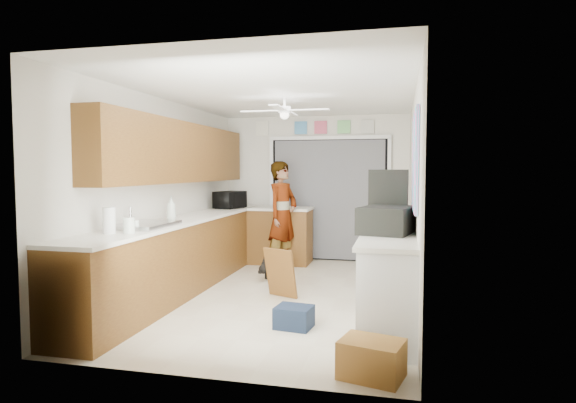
{
  "coord_description": "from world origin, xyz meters",
  "views": [
    {
      "loc": [
        1.43,
        -5.79,
        1.57
      ],
      "look_at": [
        0.0,
        0.4,
        1.15
      ],
      "focal_mm": 30.0,
      "sensor_mm": 36.0,
      "label": 1
    }
  ],
  "objects_px": {
    "soap_bottle": "(171,208)",
    "man": "(282,215)",
    "microwave": "(230,200)",
    "cardboard_box": "(372,359)",
    "paper_towel_roll": "(109,221)",
    "suitcase": "(387,220)",
    "navy_crate": "(294,317)",
    "dog": "(275,265)"
  },
  "relations": [
    {
      "from": "soap_bottle",
      "to": "navy_crate",
      "type": "xyz_separation_m",
      "value": [
        1.81,
        -1.0,
        -0.98
      ]
    },
    {
      "from": "microwave",
      "to": "paper_towel_roll",
      "type": "height_order",
      "value": "microwave"
    },
    {
      "from": "dog",
      "to": "cardboard_box",
      "type": "bearing_deg",
      "value": -41.04
    },
    {
      "from": "dog",
      "to": "paper_towel_roll",
      "type": "bearing_deg",
      "value": -90.72
    },
    {
      "from": "man",
      "to": "navy_crate",
      "type": "bearing_deg",
      "value": -141.05
    },
    {
      "from": "microwave",
      "to": "paper_towel_roll",
      "type": "distance_m",
      "value": 3.23
    },
    {
      "from": "navy_crate",
      "to": "suitcase",
      "type": "bearing_deg",
      "value": 17.07
    },
    {
      "from": "microwave",
      "to": "navy_crate",
      "type": "height_order",
      "value": "microwave"
    },
    {
      "from": "microwave",
      "to": "cardboard_box",
      "type": "bearing_deg",
      "value": -132.31
    },
    {
      "from": "soap_bottle",
      "to": "cardboard_box",
      "type": "xyz_separation_m",
      "value": [
        2.63,
        -1.99,
        -0.94
      ]
    },
    {
      "from": "suitcase",
      "to": "dog",
      "type": "height_order",
      "value": "suitcase"
    },
    {
      "from": "paper_towel_roll",
      "to": "microwave",
      "type": "bearing_deg",
      "value": 88.39
    },
    {
      "from": "suitcase",
      "to": "soap_bottle",
      "type": "bearing_deg",
      "value": 178.45
    },
    {
      "from": "soap_bottle",
      "to": "suitcase",
      "type": "bearing_deg",
      "value": -15.04
    },
    {
      "from": "soap_bottle",
      "to": "navy_crate",
      "type": "bearing_deg",
      "value": -28.82
    },
    {
      "from": "paper_towel_roll",
      "to": "man",
      "type": "relative_size",
      "value": 0.15
    },
    {
      "from": "soap_bottle",
      "to": "man",
      "type": "height_order",
      "value": "man"
    },
    {
      "from": "cardboard_box",
      "to": "man",
      "type": "xyz_separation_m",
      "value": [
        -1.61,
        3.75,
        0.71
      ]
    },
    {
      "from": "suitcase",
      "to": "cardboard_box",
      "type": "bearing_deg",
      "value": -79.69
    },
    {
      "from": "man",
      "to": "dog",
      "type": "distance_m",
      "value": 0.94
    },
    {
      "from": "microwave",
      "to": "suitcase",
      "type": "relative_size",
      "value": 0.81
    },
    {
      "from": "dog",
      "to": "suitcase",
      "type": "bearing_deg",
      "value": -25.97
    },
    {
      "from": "microwave",
      "to": "man",
      "type": "height_order",
      "value": "man"
    },
    {
      "from": "microwave",
      "to": "navy_crate",
      "type": "relative_size",
      "value": 1.43
    },
    {
      "from": "navy_crate",
      "to": "microwave",
      "type": "bearing_deg",
      "value": 120.83
    },
    {
      "from": "soap_bottle",
      "to": "paper_towel_roll",
      "type": "relative_size",
      "value": 1.14
    },
    {
      "from": "suitcase",
      "to": "dog",
      "type": "xyz_separation_m",
      "value": [
        -1.63,
        1.81,
        -0.88
      ]
    },
    {
      "from": "navy_crate",
      "to": "man",
      "type": "xyz_separation_m",
      "value": [
        -0.79,
        2.76,
        0.75
      ]
    },
    {
      "from": "suitcase",
      "to": "navy_crate",
      "type": "bearing_deg",
      "value": -149.45
    },
    {
      "from": "suitcase",
      "to": "dog",
      "type": "bearing_deg",
      "value": 145.35
    },
    {
      "from": "suitcase",
      "to": "navy_crate",
      "type": "xyz_separation_m",
      "value": [
        -0.89,
        -0.27,
        -0.97
      ]
    },
    {
      "from": "microwave",
      "to": "cardboard_box",
      "type": "relative_size",
      "value": 1.1
    },
    {
      "from": "man",
      "to": "dog",
      "type": "relative_size",
      "value": 3.48
    },
    {
      "from": "microwave",
      "to": "navy_crate",
      "type": "bearing_deg",
      "value": -134.74
    },
    {
      "from": "paper_towel_roll",
      "to": "cardboard_box",
      "type": "xyz_separation_m",
      "value": [
        2.6,
        -0.6,
        -0.93
      ]
    },
    {
      "from": "microwave",
      "to": "paper_towel_roll",
      "type": "relative_size",
      "value": 1.93
    },
    {
      "from": "paper_towel_roll",
      "to": "dog",
      "type": "distance_m",
      "value": 2.83
    },
    {
      "from": "soap_bottle",
      "to": "paper_towel_roll",
      "type": "xyz_separation_m",
      "value": [
        0.03,
        -1.39,
        -0.02
      ]
    },
    {
      "from": "soap_bottle",
      "to": "suitcase",
      "type": "distance_m",
      "value": 2.8
    },
    {
      "from": "cardboard_box",
      "to": "navy_crate",
      "type": "bearing_deg",
      "value": 129.48
    },
    {
      "from": "suitcase",
      "to": "man",
      "type": "height_order",
      "value": "man"
    },
    {
      "from": "soap_bottle",
      "to": "man",
      "type": "distance_m",
      "value": 2.05
    }
  ]
}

